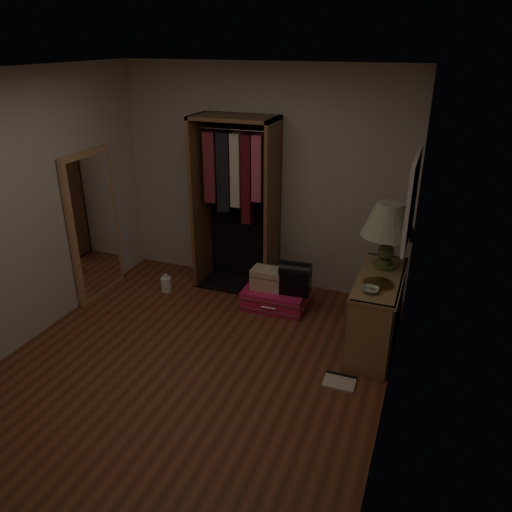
# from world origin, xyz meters

# --- Properties ---
(ground) EXTENTS (4.00, 4.00, 0.00)m
(ground) POSITION_xyz_m (0.00, 0.00, 0.00)
(ground) COLOR #5D2D1A
(ground) RESTS_ON ground
(room_walls) EXTENTS (3.52, 4.02, 2.60)m
(room_walls) POSITION_xyz_m (0.08, 0.04, 1.50)
(room_walls) COLOR #BEB6A9
(room_walls) RESTS_ON ground
(console_bookshelf) EXTENTS (0.42, 1.12, 0.75)m
(console_bookshelf) POSITION_xyz_m (1.53, 1.04, 0.39)
(console_bookshelf) COLOR olive
(console_bookshelf) RESTS_ON ground
(open_wardrobe) EXTENTS (0.95, 0.50, 2.05)m
(open_wardrobe) POSITION_xyz_m (-0.24, 1.77, 1.22)
(open_wardrobe) COLOR brown
(open_wardrobe) RESTS_ON ground
(floor_mirror) EXTENTS (0.06, 0.80, 1.70)m
(floor_mirror) POSITION_xyz_m (-1.70, 1.00, 0.85)
(floor_mirror) COLOR tan
(floor_mirror) RESTS_ON ground
(pink_suitcase) EXTENTS (0.73, 0.54, 0.22)m
(pink_suitcase) POSITION_xyz_m (0.37, 1.40, 0.11)
(pink_suitcase) COLOR #D91A5B
(pink_suitcase) RESTS_ON ground
(train_case) EXTENTS (0.35, 0.25, 0.26)m
(train_case) POSITION_xyz_m (0.27, 1.38, 0.34)
(train_case) COLOR #C8B498
(train_case) RESTS_ON pink_suitcase
(black_bag) EXTENTS (0.35, 0.24, 0.37)m
(black_bag) POSITION_xyz_m (0.59, 1.40, 0.41)
(black_bag) COLOR black
(black_bag) RESTS_ON pink_suitcase
(table_lamp) EXTENTS (0.62, 0.62, 0.66)m
(table_lamp) POSITION_xyz_m (1.54, 1.25, 1.23)
(table_lamp) COLOR #4A582A
(table_lamp) RESTS_ON console_bookshelf
(brass_tray) EXTENTS (0.36, 0.36, 0.02)m
(brass_tray) POSITION_xyz_m (1.54, 0.84, 0.76)
(brass_tray) COLOR #B58645
(brass_tray) RESTS_ON console_bookshelf
(ceramic_bowl) EXTENTS (0.17, 0.17, 0.04)m
(ceramic_bowl) POSITION_xyz_m (1.49, 0.67, 0.77)
(ceramic_bowl) COLOR #9DBDA1
(ceramic_bowl) RESTS_ON console_bookshelf
(white_jug) EXTENTS (0.15, 0.15, 0.22)m
(white_jug) POSITION_xyz_m (-0.98, 1.28, 0.09)
(white_jug) COLOR white
(white_jug) RESTS_ON ground
(floor_book) EXTENTS (0.28, 0.23, 0.03)m
(floor_book) POSITION_xyz_m (1.35, 0.29, 0.01)
(floor_book) COLOR beige
(floor_book) RESTS_ON ground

